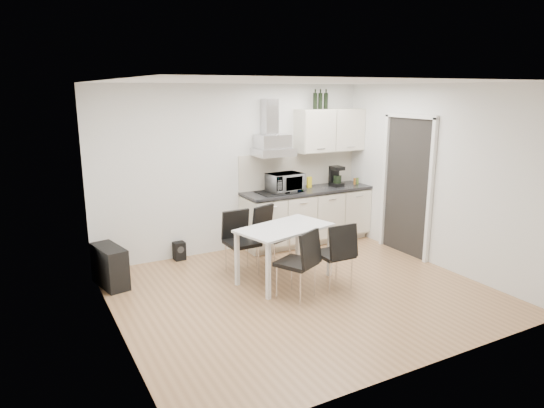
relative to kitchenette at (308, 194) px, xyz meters
The scene contains 15 objects.
ground 2.26m from the kitchenette, 124.44° to the right, with size 4.50×4.50×0.00m, color #A87C53.
wall_back 1.31m from the kitchenette, 167.43° to the left, with size 4.50×0.10×2.60m, color silver.
wall_front 3.95m from the kitchenette, 107.67° to the right, with size 4.50×0.10×2.60m, color silver.
wall_left 3.88m from the kitchenette, 153.24° to the right, with size 0.10×4.00×2.60m, color silver.
wall_right 2.09m from the kitchenette, 58.56° to the right, with size 0.10×4.00×2.60m, color silver.
ceiling 2.75m from the kitchenette, 124.44° to the right, with size 4.50×4.50×0.00m, color white.
doorway 1.58m from the kitchenette, 49.26° to the right, with size 0.08×1.04×2.10m, color white.
kitchenette is the anchor object (origin of this frame).
dining_table 1.76m from the kitchenette, 132.63° to the right, with size 1.37×0.99×0.75m.
chair_far_left 1.82m from the kitchenette, 153.06° to the right, with size 0.44×0.50×0.88m, color black, non-canonical shape.
chair_far_right 1.36m from the kitchenette, 144.99° to the right, with size 0.44×0.50×0.88m, color black, non-canonical shape.
chair_near_left 2.31m from the kitchenette, 126.04° to the right, with size 0.44×0.50×0.88m, color black, non-canonical shape.
chair_near_right 1.97m from the kitchenette, 112.54° to the right, with size 0.44×0.50×0.88m, color black, non-canonical shape.
guitar_amp 3.35m from the kitchenette, behind, with size 0.40×0.68×0.54m.
floor_speaker 2.30m from the kitchenette, behind, with size 0.17×0.15×0.28m, color black.
Camera 1 is at (-3.06, -4.88, 2.52)m, focal length 32.00 mm.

